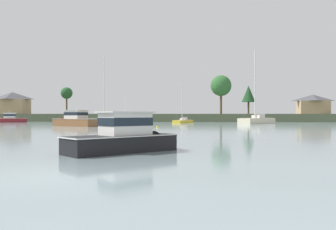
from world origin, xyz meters
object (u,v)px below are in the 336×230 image
(sailboat_yellow, at_px, (183,122))
(cruiser_wood, at_px, (73,122))
(sailboat_teal, at_px, (108,121))
(sailboat_cream, at_px, (257,122))
(cruiser_black, at_px, (131,142))
(mooring_buoy_yellow, at_px, (157,127))
(cruiser_maroon, at_px, (9,120))

(sailboat_yellow, distance_m, cruiser_wood, 27.89)
(sailboat_teal, bearing_deg, sailboat_cream, -10.40)
(cruiser_wood, bearing_deg, cruiser_black, -66.46)
(sailboat_teal, distance_m, mooring_buoy_yellow, 32.38)
(sailboat_yellow, xyz_separation_m, sailboat_cream, (14.92, -4.97, 0.10))
(cruiser_black, distance_m, sailboat_teal, 64.46)
(sailboat_yellow, height_order, cruiser_black, sailboat_yellow)
(cruiser_black, height_order, mooring_buoy_yellow, cruiser_black)
(sailboat_cream, bearing_deg, sailboat_teal, 169.60)
(sailboat_yellow, xyz_separation_m, cruiser_maroon, (-40.40, 2.21, 0.32))
(cruiser_maroon, height_order, sailboat_teal, sailboat_teal)
(sailboat_teal, height_order, mooring_buoy_yellow, sailboat_teal)
(cruiser_wood, height_order, sailboat_cream, sailboat_cream)
(cruiser_black, distance_m, mooring_buoy_yellow, 33.31)
(cruiser_maroon, height_order, sailboat_cream, sailboat_cream)
(cruiser_wood, bearing_deg, cruiser_maroon, 134.08)
(sailboat_teal, relative_size, cruiser_wood, 1.71)
(cruiser_maroon, xyz_separation_m, sailboat_cream, (55.32, -7.18, -0.22))
(sailboat_yellow, relative_size, cruiser_wood, 1.09)
(sailboat_cream, height_order, mooring_buoy_yellow, sailboat_cream)
(sailboat_cream, relative_size, mooring_buoy_yellow, 39.50)
(cruiser_maroon, xyz_separation_m, sailboat_teal, (23.60, -1.36, -0.22))
(sailboat_yellow, xyz_separation_m, cruiser_black, (0.43, -61.28, 0.29))
(cruiser_maroon, distance_m, cruiser_wood, 34.41)
(sailboat_teal, distance_m, cruiser_wood, 23.36)
(mooring_buoy_yellow, bearing_deg, sailboat_yellow, 85.49)
(cruiser_maroon, xyz_separation_m, cruiser_black, (40.82, -63.48, -0.02))
(cruiser_maroon, bearing_deg, sailboat_yellow, -3.12)
(sailboat_yellow, bearing_deg, sailboat_cream, -18.44)
(cruiser_black, height_order, sailboat_teal, sailboat_teal)
(cruiser_black, xyz_separation_m, sailboat_cream, (14.49, 56.30, -0.19))
(cruiser_maroon, relative_size, mooring_buoy_yellow, 19.39)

